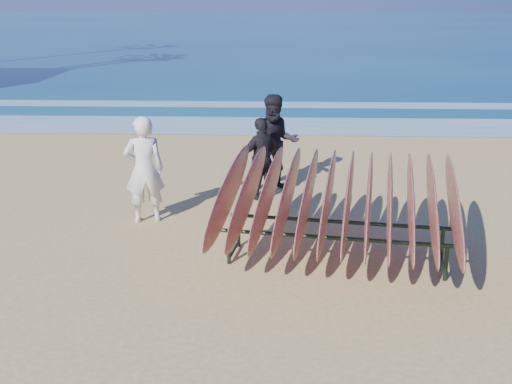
% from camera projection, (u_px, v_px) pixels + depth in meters
% --- Properties ---
extents(ground, '(120.00, 120.00, 0.00)m').
position_uv_depth(ground, '(254.00, 277.00, 8.69)').
color(ground, tan).
rests_on(ground, ground).
extents(ocean, '(160.00, 160.00, 0.00)m').
position_uv_depth(ocean, '(278.00, 30.00, 61.07)').
color(ocean, navy).
rests_on(ocean, ground).
extents(foam_near, '(160.00, 160.00, 0.00)m').
position_uv_depth(foam_near, '(269.00, 126.00, 18.21)').
color(foam_near, white).
rests_on(foam_near, ground).
extents(foam_far, '(160.00, 160.00, 0.00)m').
position_uv_depth(foam_far, '(271.00, 105.00, 21.54)').
color(foam_far, white).
rests_on(foam_far, ground).
extents(surfboard_rack, '(3.59, 3.46, 1.55)m').
position_uv_depth(surfboard_rack, '(338.00, 200.00, 8.85)').
color(surfboard_rack, black).
rests_on(surfboard_rack, ground).
extents(person_white, '(0.74, 0.57, 1.79)m').
position_uv_depth(person_white, '(144.00, 170.00, 10.51)').
color(person_white, silver).
rests_on(person_white, ground).
extents(person_dark_a, '(0.98, 0.81, 1.85)m').
position_uv_depth(person_dark_a, '(276.00, 143.00, 12.19)').
color(person_dark_a, black).
rests_on(person_dark_a, ground).
extents(person_dark_b, '(0.94, 0.81, 1.52)m').
position_uv_depth(person_dark_b, '(262.00, 159.00, 11.71)').
color(person_dark_b, black).
rests_on(person_dark_b, ground).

